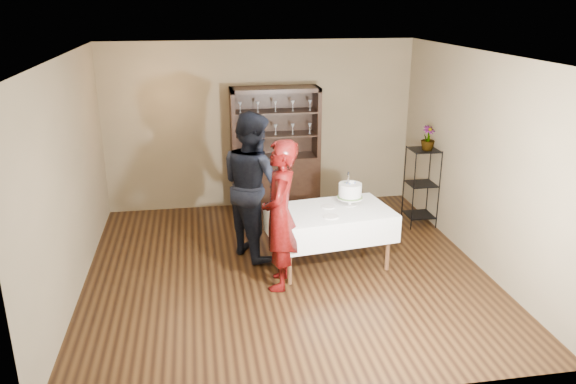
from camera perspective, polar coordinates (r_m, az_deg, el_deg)
name	(u,v)px	position (r m, az deg, el deg)	size (l,w,h in m)	color
floor	(286,270)	(7.29, -0.24, -7.90)	(5.00, 5.00, 0.00)	black
ceiling	(285,55)	(6.52, -0.27, 13.76)	(5.00, 5.00, 0.00)	white
back_wall	(261,126)	(9.18, -2.80, 6.76)	(5.00, 0.02, 2.70)	brown
wall_left	(69,180)	(6.86, -21.35, 1.16)	(0.02, 5.00, 2.70)	brown
wall_right	(478,160)	(7.58, 18.76, 3.10)	(0.02, 5.00, 2.70)	brown
china_hutch	(275,170)	(9.14, -1.30, 2.28)	(1.40, 0.48, 2.00)	black
plant_etagere	(421,184)	(8.72, 13.39, 0.82)	(0.42, 0.42, 1.20)	black
cake_table	(330,223)	(7.21, 4.28, -3.17)	(1.64, 1.14, 0.76)	silver
woman	(280,215)	(6.56, -0.81, -2.38)	(0.66, 0.43, 1.81)	#350604
man	(253,185)	(7.40, -3.57, 0.72)	(0.95, 0.74, 1.96)	black
cake	(350,192)	(7.27, 6.32, 0.04)	(0.35, 0.35, 0.46)	silver
plate_near	(331,217)	(6.91, 4.38, -2.51)	(0.19, 0.19, 0.01)	silver
plate_far	(328,206)	(7.23, 4.11, -1.48)	(0.19, 0.19, 0.01)	silver
potted_plant	(428,138)	(8.50, 14.03, 5.33)	(0.20, 0.20, 0.36)	#4C7035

